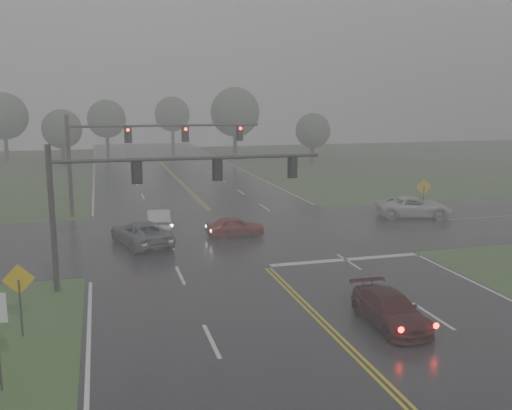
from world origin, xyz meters
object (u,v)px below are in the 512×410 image
object	(u,v)px
car_grey	(141,245)
signal_gantry_near	(141,185)
sedan_maroon	(389,325)
pickup_white	(414,217)
sedan_red	(235,236)
signal_gantry_far	(132,144)
sedan_silver	(159,230)

from	to	relation	value
car_grey	signal_gantry_near	bearing A→B (deg)	69.77
sedan_maroon	pickup_white	size ratio (longest dim) A/B	0.80
sedan_red	signal_gantry_far	size ratio (longest dim) A/B	0.26
sedan_maroon	signal_gantry_near	world-z (taller)	signal_gantry_near
sedan_maroon	signal_gantry_near	bearing A→B (deg)	138.94
signal_gantry_near	pickup_white	bearing A→B (deg)	26.92
sedan_red	sedan_silver	bearing A→B (deg)	52.85
sedan_maroon	pickup_white	bearing A→B (deg)	57.39
signal_gantry_far	signal_gantry_near	bearing A→B (deg)	-91.93
pickup_white	signal_gantry_near	bearing A→B (deg)	133.30
sedan_red	signal_gantry_far	bearing A→B (deg)	29.68
sedan_maroon	pickup_white	distance (m)	21.46
sedan_silver	pickup_white	world-z (taller)	pickup_white
pickup_white	signal_gantry_near	size ratio (longest dim) A/B	0.43
signal_gantry_near	signal_gantry_far	distance (m)	17.26
car_grey	signal_gantry_far	bearing A→B (deg)	-108.54
sedan_red	signal_gantry_far	world-z (taller)	signal_gantry_far
sedan_silver	signal_gantry_near	size ratio (longest dim) A/B	0.33
sedan_silver	pickup_white	size ratio (longest dim) A/B	0.77
sedan_red	pickup_white	world-z (taller)	pickup_white
sedan_maroon	sedan_red	world-z (taller)	sedan_maroon
sedan_red	sedan_silver	xyz separation A→B (m)	(-4.49, 3.17, 0.00)
signal_gantry_far	sedan_silver	bearing A→B (deg)	-78.73
sedan_maroon	signal_gantry_near	distance (m)	12.47
sedan_maroon	signal_gantry_far	distance (m)	26.70
sedan_red	car_grey	world-z (taller)	car_grey
sedan_silver	signal_gantry_far	world-z (taller)	signal_gantry_far
sedan_silver	signal_gantry_near	world-z (taller)	signal_gantry_near
pickup_white	signal_gantry_near	xyz separation A→B (m)	(-20.35, -10.34, 4.68)
car_grey	signal_gantry_near	distance (m)	8.64
pickup_white	signal_gantry_far	size ratio (longest dim) A/B	0.38
signal_gantry_far	sedan_red	bearing A→B (deg)	-58.39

